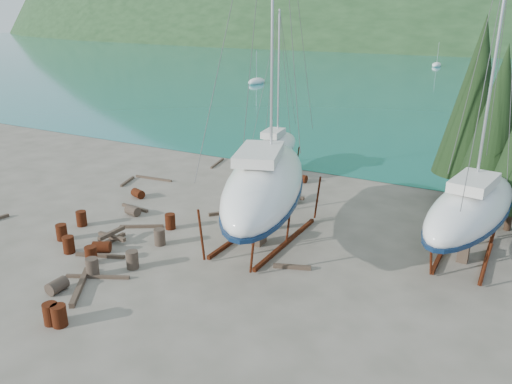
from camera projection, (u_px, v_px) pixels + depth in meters
The scene contains 44 objects.
ground at pixel (199, 245), 26.24m from camera, with size 600.00×600.00×0.00m, color #5E574A.
far_house_left at pixel (345, 38), 209.37m from camera, with size 6.60×5.60×5.60m.
far_house_center at pixel (444, 40), 190.97m from camera, with size 6.60×5.60×5.60m.
cypress_near_right at pixel (497, 119), 28.45m from camera, with size 3.60×3.60×10.00m.
cypress_back_left at pixel (475, 98), 30.50m from camera, with size 4.14×4.14×11.50m.
moored_boat_left at pixel (256, 82), 89.33m from camera, with size 2.00×5.00×6.05m.
moored_boat_mid at pixel (511, 83), 87.40m from camera, with size 2.00×5.00×6.05m.
moored_boat_far at pixel (437, 65), 120.39m from camera, with size 2.00×5.00×6.05m.
large_sailboat_near at pixel (265, 183), 25.78m from camera, with size 7.60×13.18×19.95m.
large_sailboat_far at pixel (471, 207), 24.09m from camera, with size 4.50×10.48×16.06m.
small_sailboat_shore at pixel (275, 147), 37.91m from camera, with size 3.40×7.68×11.86m.
worker at pixel (260, 216), 27.58m from camera, with size 0.67×0.44×1.85m, color navy.
drum_0 at pixel (62, 232), 26.66m from camera, with size 0.58×0.58×0.88m, color #54280E.
drum_1 at pixel (57, 286), 21.65m from camera, with size 0.58×0.58×0.88m, color #2D2823.
drum_2 at pixel (138, 194), 32.96m from camera, with size 0.58×0.58×0.88m, color #54280E.
drum_3 at pixel (51, 314), 19.33m from camera, with size 0.58×0.58×0.88m, color #54280E.
drum_4 at pixel (301, 178), 36.04m from camera, with size 0.58×0.58×0.88m, color #54280E.
drum_5 at pixel (160, 237), 26.09m from camera, with size 0.58×0.58×0.88m, color #2D2823.
drum_7 at pixel (59, 316), 19.21m from camera, with size 0.58×0.58×0.88m, color #54280E.
drum_8 at pixel (81, 219), 28.48m from camera, with size 0.58×0.58×0.88m, color #54280E.
drum_9 at pixel (237, 199), 32.02m from camera, with size 0.58×0.58×0.88m, color #2D2823.
drum_10 at pixel (69, 245), 25.21m from camera, with size 0.58×0.58×0.88m, color #54280E.
drum_11 at pixel (291, 199), 31.98m from camera, with size 0.58×0.58×0.88m, color #2D2823.
drum_12 at pixel (102, 247), 25.30m from camera, with size 0.58×0.58×0.88m, color #54280E.
drum_13 at pixel (91, 255), 24.10m from camera, with size 0.58×0.58×0.88m, color #54280E.
drum_14 at pixel (170, 221), 28.08m from camera, with size 0.58×0.58×0.88m, color #54280E.
drum_15 at pixel (133, 211), 30.02m from camera, with size 0.58×0.58×0.88m, color #2D2823.
drum_16 at pixel (92, 267), 22.93m from camera, with size 0.58×0.58×0.88m, color #2D2823.
drum_17 at pixel (132, 260), 23.63m from camera, with size 0.58×0.58×0.88m, color #2D2823.
timber_0 at pixel (217, 163), 40.59m from camera, with size 0.14×2.80×0.14m, color brown.
timber_1 at pixel (292, 267), 23.70m from camera, with size 0.19×1.80×0.19m, color brown.
timber_3 at pixel (98, 277), 22.84m from camera, with size 0.15×2.95×0.15m, color brown.
timber_4 at pixel (135, 208), 31.05m from camera, with size 0.17×2.16×0.17m, color brown.
timber_5 at pixel (100, 256), 24.84m from camera, with size 0.16×2.55×0.16m, color brown.
timber_6 at pixel (271, 181), 36.12m from camera, with size 0.19×2.14×0.19m, color brown.
timber_8 at pixel (226, 213), 30.28m from camera, with size 0.19×2.11×0.19m, color brown.
timber_9 at pixel (277, 180), 36.44m from camera, with size 0.15×2.75×0.15m, color brown.
timber_10 at pixel (248, 188), 34.61m from camera, with size 0.16×2.35×0.16m, color brown.
timber_12 at pixel (142, 226), 28.30m from camera, with size 0.17×2.46×0.17m, color brown.
timber_15 at pixel (153, 178), 36.76m from camera, with size 0.15×3.09×0.15m, color brown.
timber_16 at pixel (80, 286), 21.93m from camera, with size 0.23×3.20×0.23m, color brown.
timber_17 at pixel (127, 181), 36.05m from camera, with size 0.16×2.08×0.16m, color brown.
timber_pile_fore at pixel (112, 237), 26.47m from camera, with size 1.80×1.80×0.60m.
timber_pile_aft at pixel (291, 196), 32.41m from camera, with size 1.80×1.80×0.60m.
Camera 1 is at (14.23, -19.36, 11.31)m, focal length 35.00 mm.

